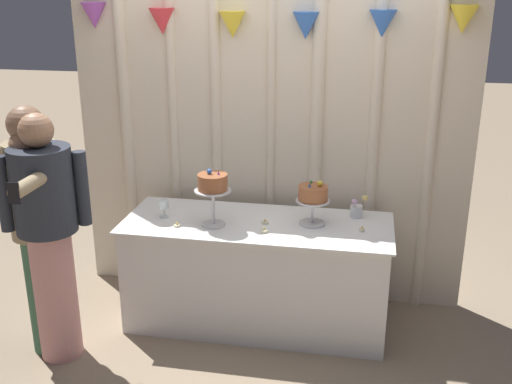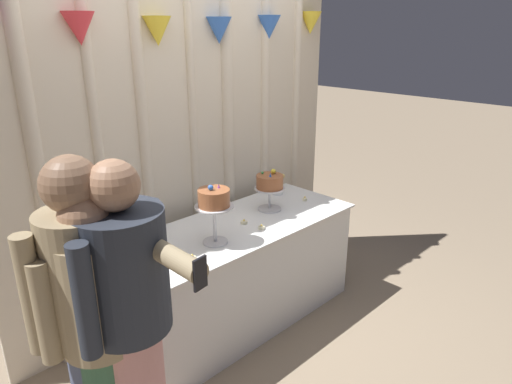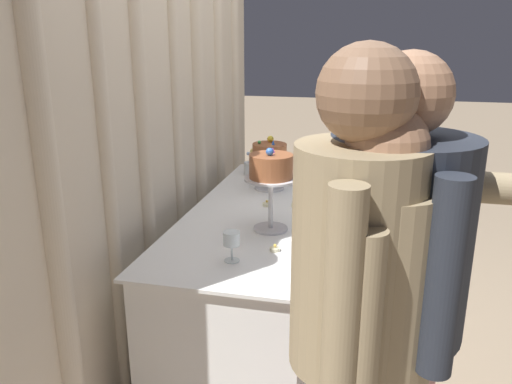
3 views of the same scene
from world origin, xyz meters
TOP-DOWN VIEW (x-y plane):
  - ground_plane at (0.00, 0.00)m, footprint 24.00×24.00m
  - draped_curtain at (-0.00, 0.59)m, footprint 2.97×0.19m
  - cake_table at (0.00, 0.10)m, footprint 1.88×0.74m
  - cake_display_nearleft at (-0.29, -0.01)m, footprint 0.25×0.25m
  - cake_display_nearright at (0.38, 0.14)m, footprint 0.23×0.23m
  - wine_glass at (-0.67, 0.08)m, footprint 0.07×0.07m
  - flower_vase at (0.68, 0.33)m, footprint 0.12×0.09m
  - tealight_far_left at (-0.53, -0.08)m, footprint 0.05×0.05m
  - tealight_near_left at (0.06, 0.08)m, footprint 0.05×0.05m
  - tealight_near_right at (0.08, -0.07)m, footprint 0.05×0.05m
  - tealight_far_right at (0.72, 0.07)m, footprint 0.04×0.04m
  - guest_girl_blue_dress at (-1.33, -0.50)m, footprint 0.47×0.65m
  - guest_man_pink_jacket at (-1.34, -0.44)m, footprint 0.49×0.35m
  - guest_man_dark_suit at (-1.22, -0.54)m, footprint 0.51×0.50m

SIDE VIEW (x-z plane):
  - ground_plane at x=0.00m, z-range 0.00..0.00m
  - cake_table at x=0.00m, z-range 0.00..0.79m
  - tealight_far_left at x=-0.53m, z-range 0.78..0.81m
  - tealight_near_left at x=0.06m, z-range 0.78..0.82m
  - tealight_near_right at x=0.08m, z-range 0.78..0.82m
  - tealight_far_right at x=0.72m, z-range 0.78..0.82m
  - flower_vase at x=0.68m, z-range 0.77..0.94m
  - guest_girl_blue_dress at x=-1.33m, z-range 0.09..1.62m
  - wine_glass at x=-0.67m, z-range 0.82..0.95m
  - guest_man_dark_suit at x=-1.22m, z-range 0.07..1.72m
  - guest_man_pink_jacket at x=-1.34m, z-range 0.09..1.76m
  - cake_display_nearright at x=0.38m, z-range 0.84..1.15m
  - cake_display_nearleft at x=-0.29m, z-range 0.87..1.28m
  - draped_curtain at x=0.00m, z-range 0.07..2.58m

